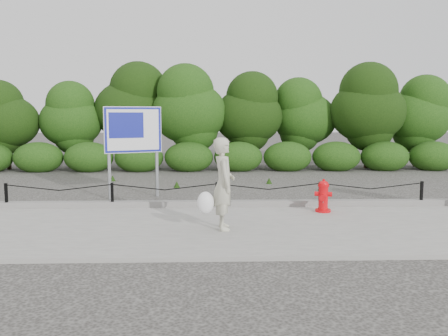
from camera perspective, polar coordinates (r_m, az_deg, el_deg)
name	(u,v)px	position (r m, az deg, el deg)	size (l,w,h in m)	color
ground	(217,210)	(11.48, -0.88, -5.08)	(90.00, 90.00, 0.00)	#2D2B28
sidewalk	(218,229)	(9.52, -0.68, -7.30)	(14.00, 4.00, 0.08)	gray
curb	(217,204)	(11.50, -0.88, -4.30)	(14.00, 0.22, 0.14)	slate
chain_barrier	(217,191)	(11.40, -0.88, -2.83)	(10.06, 0.06, 0.60)	black
treeline	(227,111)	(20.20, 0.38, 6.88)	(20.05, 3.59, 4.39)	black
fire_hydrant	(323,196)	(11.08, 11.85, -3.34)	(0.44, 0.45, 0.75)	red
pedestrian	(222,185)	(9.16, -0.19, -2.04)	(0.75, 0.69, 1.79)	#BAB89F
advertising_sign	(133,134)	(13.10, -10.90, 4.05)	(1.47, 0.65, 2.50)	slate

